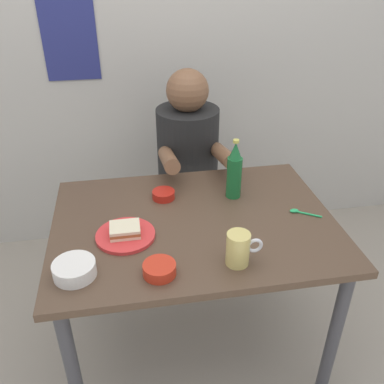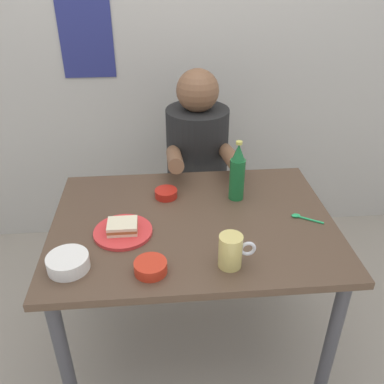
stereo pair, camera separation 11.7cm
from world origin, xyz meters
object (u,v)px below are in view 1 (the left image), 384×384
object	(u,v)px
person_seated	(188,148)
plate_orange	(126,235)
beer_mug	(239,249)
stool	(188,213)
beer_bottle	(234,172)
sandwich	(125,230)
sambal_bowl_red	(164,194)
dining_table	(194,239)

from	to	relation	value
person_seated	plate_orange	size ratio (longest dim) A/B	3.27
plate_orange	beer_mug	xyz separation A→B (m)	(0.37, -0.21, 0.05)
stool	beer_bottle	world-z (taller)	beer_bottle
person_seated	sandwich	size ratio (longest dim) A/B	6.54
beer_bottle	sambal_bowl_red	distance (m)	0.31
stool	beer_bottle	distance (m)	0.71
stool	person_seated	size ratio (longest dim) A/B	0.63
plate_orange	sandwich	bearing A→B (deg)	90.00
plate_orange	sambal_bowl_red	distance (m)	0.30
dining_table	plate_orange	world-z (taller)	plate_orange
stool	dining_table	bearing A→B (deg)	-97.10
person_seated	beer_mug	xyz separation A→B (m)	(0.02, -0.89, 0.03)
stool	plate_orange	size ratio (longest dim) A/B	2.05
dining_table	beer_bottle	xyz separation A→B (m)	(0.20, 0.15, 0.21)
plate_orange	beer_mug	bearing A→B (deg)	-29.78
beer_bottle	sambal_bowl_red	bearing A→B (deg)	173.57
stool	sandwich	world-z (taller)	sandwich
stool	beer_mug	distance (m)	1.01
sandwich	beer_bottle	xyz separation A→B (m)	(0.47, 0.22, 0.09)
dining_table	person_seated	world-z (taller)	person_seated
sandwich	beer_bottle	distance (m)	0.52
sambal_bowl_red	sandwich	bearing A→B (deg)	-124.34
dining_table	sandwich	size ratio (longest dim) A/B	10.00
beer_bottle	plate_orange	bearing A→B (deg)	-155.25
plate_orange	sambal_bowl_red	xyz separation A→B (m)	(0.17, 0.25, 0.01)
stool	sambal_bowl_red	distance (m)	0.63
plate_orange	sambal_bowl_red	world-z (taller)	sambal_bowl_red
stool	beer_mug	xyz separation A→B (m)	(0.02, -0.90, 0.45)
dining_table	sambal_bowl_red	bearing A→B (deg)	118.04
dining_table	plate_orange	xyz separation A→B (m)	(-0.27, -0.06, 0.10)
beer_mug	sambal_bowl_red	bearing A→B (deg)	113.55
sandwich	person_seated	bearing A→B (deg)	62.95
beer_mug	sandwich	bearing A→B (deg)	150.22
sandwich	beer_bottle	bearing A→B (deg)	24.75
beer_bottle	person_seated	bearing A→B (deg)	104.31
plate_orange	beer_mug	distance (m)	0.43
beer_mug	sambal_bowl_red	distance (m)	0.50
sambal_bowl_red	beer_bottle	bearing A→B (deg)	-6.43
plate_orange	sambal_bowl_red	bearing A→B (deg)	55.66
person_seated	beer_bottle	xyz separation A→B (m)	(0.12, -0.47, 0.09)
dining_table	person_seated	distance (m)	0.63
stool	person_seated	bearing A→B (deg)	-90.00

